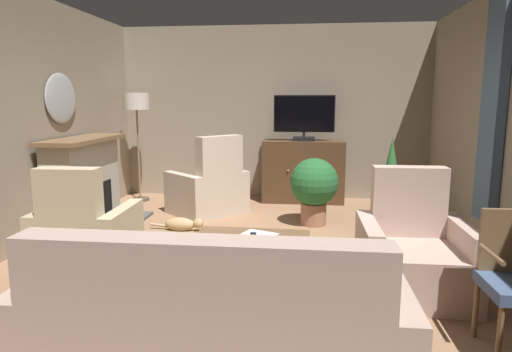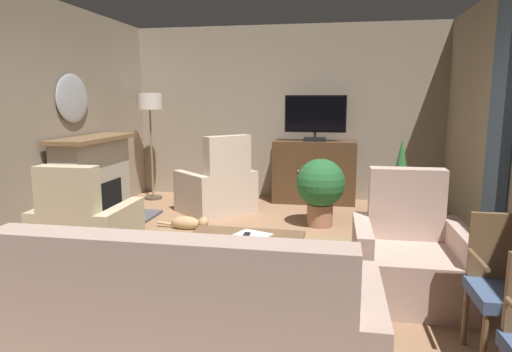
% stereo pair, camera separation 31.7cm
% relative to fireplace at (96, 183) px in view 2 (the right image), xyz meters
% --- Properties ---
extents(ground_plane, '(5.65, 6.87, 0.04)m').
position_rel_fireplace_xyz_m(ground_plane, '(2.25, -0.99, -0.57)').
color(ground_plane, '#936B4C').
extents(wall_back, '(5.65, 0.10, 2.83)m').
position_rel_fireplace_xyz_m(wall_back, '(2.25, 2.20, 0.86)').
color(wall_back, gray).
rests_on(wall_back, ground_plane).
extents(wall_left, '(0.10, 6.87, 2.83)m').
position_rel_fireplace_xyz_m(wall_left, '(-0.33, -0.99, 0.86)').
color(wall_left, gray).
rests_on(wall_left, ground_plane).
extents(curtain_panel_far, '(0.10, 0.44, 2.38)m').
position_rel_fireplace_xyz_m(curtain_panel_far, '(4.71, -0.43, 1.00)').
color(curtain_panel_far, slate).
extents(rug_central, '(2.62, 1.84, 0.01)m').
position_rel_fireplace_xyz_m(rug_central, '(2.10, -0.94, -0.55)').
color(rug_central, '#8E704C').
rests_on(rug_central, ground_plane).
extents(fireplace, '(0.86, 1.50, 1.17)m').
position_rel_fireplace_xyz_m(fireplace, '(0.00, 0.00, 0.00)').
color(fireplace, '#4C4C51').
rests_on(fireplace, ground_plane).
extents(wall_mirror_oval, '(0.06, 0.71, 0.62)m').
position_rel_fireplace_xyz_m(wall_mirror_oval, '(-0.25, 0.00, 1.10)').
color(wall_mirror_oval, '#B2B7BF').
extents(tv_cabinet, '(1.30, 0.56, 0.99)m').
position_rel_fireplace_xyz_m(tv_cabinet, '(2.76, 1.85, -0.08)').
color(tv_cabinet, '#352315').
rests_on(tv_cabinet, ground_plane).
extents(television, '(0.96, 0.20, 0.71)m').
position_rel_fireplace_xyz_m(television, '(2.76, 1.79, 0.82)').
color(television, black).
rests_on(television, tv_cabinet).
extents(coffee_table, '(1.02, 0.54, 0.45)m').
position_rel_fireplace_xyz_m(coffee_table, '(2.34, -1.57, -0.16)').
color(coffee_table, brown).
rests_on(coffee_table, ground_plane).
extents(tv_remote, '(0.05, 0.17, 0.02)m').
position_rel_fireplace_xyz_m(tv_remote, '(2.35, -1.60, -0.09)').
color(tv_remote, black).
rests_on(tv_remote, coffee_table).
extents(folded_newspaper, '(0.36, 0.32, 0.01)m').
position_rel_fireplace_xyz_m(folded_newspaper, '(2.40, -1.52, -0.10)').
color(folded_newspaper, silver).
rests_on(folded_newspaper, coffee_table).
extents(sofa_floral, '(2.19, 0.93, 0.98)m').
position_rel_fireplace_xyz_m(sofa_floral, '(2.30, -3.02, -0.23)').
color(sofa_floral, '#BC9E8E').
rests_on(sofa_floral, ground_plane).
extents(armchair_near_window, '(1.25, 1.26, 1.15)m').
position_rel_fireplace_xyz_m(armchair_near_window, '(1.42, 0.89, -0.20)').
color(armchair_near_window, '#C6B29E').
rests_on(armchair_near_window, ground_plane).
extents(armchair_in_far_corner, '(0.91, 0.84, 1.06)m').
position_rel_fireplace_xyz_m(armchair_in_far_corner, '(3.72, -1.58, -0.22)').
color(armchair_in_far_corner, '#BC9E8E').
rests_on(armchair_in_far_corner, ground_plane).
extents(armchair_facing_sofa, '(0.83, 0.83, 1.07)m').
position_rel_fireplace_xyz_m(armchair_facing_sofa, '(0.78, -1.55, -0.21)').
color(armchair_facing_sofa, tan).
rests_on(armchair_facing_sofa, ground_plane).
extents(side_chair_nearest_door, '(0.45, 0.44, 0.92)m').
position_rel_fireplace_xyz_m(side_chair_nearest_door, '(4.19, -2.41, -0.05)').
color(side_chair_nearest_door, '#42567A').
rests_on(side_chair_nearest_door, ground_plane).
extents(potted_plant_leafy_by_curtain, '(0.63, 0.63, 0.89)m').
position_rel_fireplace_xyz_m(potted_plant_leafy_by_curtain, '(2.91, 0.47, -0.03)').
color(potted_plant_leafy_by_curtain, '#99664C').
rests_on(potted_plant_leafy_by_curtain, ground_plane).
extents(potted_plant_on_hearth_side, '(0.35, 0.35, 1.13)m').
position_rel_fireplace_xyz_m(potted_plant_on_hearth_side, '(3.96, 0.88, 0.06)').
color(potted_plant_on_hearth_side, '#3D4C5B').
rests_on(potted_plant_on_hearth_side, ground_plane).
extents(cat, '(0.71, 0.19, 0.19)m').
position_rel_fireplace_xyz_m(cat, '(1.27, -0.03, -0.46)').
color(cat, tan).
rests_on(cat, ground_plane).
extents(floor_lamp, '(0.40, 0.40, 1.74)m').
position_rel_fireplace_xyz_m(floor_lamp, '(0.10, 1.59, 0.92)').
color(floor_lamp, '#4C4233').
rests_on(floor_lamp, ground_plane).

